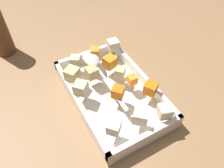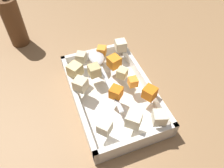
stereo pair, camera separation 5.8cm
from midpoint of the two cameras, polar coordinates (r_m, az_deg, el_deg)
ground_plane at (r=0.64m, az=-1.56°, el=-2.64°), size 4.00×4.00×0.00m
baking_dish at (r=0.62m, az=-2.71°, el=-2.85°), size 0.34×0.21×0.05m
carrot_chunk_center at (r=0.59m, az=2.41°, el=0.99°), size 0.03×0.03×0.02m
carrot_chunk_near_spoon at (r=0.56m, az=-1.44°, el=-2.19°), size 0.04×0.04×0.03m
carrot_chunk_back_center at (r=0.68m, az=-7.00°, el=8.02°), size 0.04×0.04×0.03m
carrot_chunk_far_left at (r=0.57m, az=7.05°, el=-1.28°), size 0.04×0.04×0.03m
carrot_chunk_mid_left at (r=0.64m, az=-3.20°, el=5.60°), size 0.04×0.04×0.03m
potato_chunk_near_left at (r=0.66m, az=-11.88°, el=5.81°), size 0.04×0.04×0.03m
potato_chunk_mid_right at (r=0.62m, az=-12.92°, el=2.40°), size 0.05×0.05×0.03m
potato_chunk_corner_se at (r=0.58m, az=-10.94°, el=-1.14°), size 0.04×0.04×0.03m
potato_chunk_far_right at (r=0.52m, az=4.18°, el=-8.44°), size 0.05×0.05×0.03m
potato_chunk_near_right at (r=0.70m, az=-2.17°, el=9.92°), size 0.04×0.04×0.03m
potato_chunk_front_center at (r=0.61m, az=-7.94°, el=2.84°), size 0.03×0.03×0.03m
potato_chunk_rim_edge at (r=0.61m, az=-0.66°, el=2.96°), size 0.04×0.04×0.03m
parsnip_chunk_corner_sw at (r=0.50m, az=-2.96°, el=-11.32°), size 0.04×0.04×0.03m
parsnip_chunk_under_handle at (r=0.53m, az=10.38°, el=-7.11°), size 0.04×0.04×0.03m
serving_spoon at (r=0.65m, az=-7.46°, el=5.56°), size 0.24×0.05×0.02m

